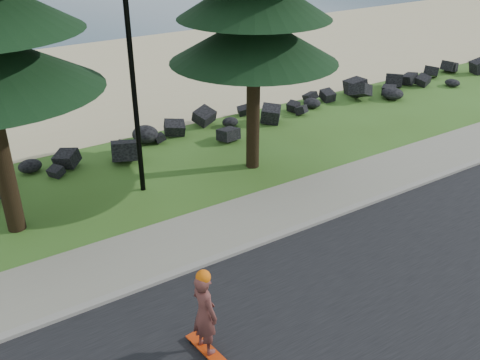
# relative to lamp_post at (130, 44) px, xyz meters

# --- Properties ---
(ground) EXTENTS (160.00, 160.00, 0.00)m
(ground) POSITION_rel_lamp_post_xyz_m (0.00, -3.20, -4.13)
(ground) COLOR #385D1D
(ground) RESTS_ON ground
(kerb) EXTENTS (160.00, 0.20, 0.10)m
(kerb) POSITION_rel_lamp_post_xyz_m (0.00, -4.10, -4.08)
(kerb) COLOR gray
(kerb) RESTS_ON ground
(sidewalk) EXTENTS (160.00, 2.00, 0.08)m
(sidewalk) POSITION_rel_lamp_post_xyz_m (0.00, -3.00, -4.09)
(sidewalk) COLOR gray
(sidewalk) RESTS_ON ground
(beach_sand) EXTENTS (160.00, 15.00, 0.01)m
(beach_sand) POSITION_rel_lamp_post_xyz_m (0.00, 11.30, -4.13)
(beach_sand) COLOR #C7B684
(beach_sand) RESTS_ON ground
(seawall_boulders) EXTENTS (60.00, 2.40, 1.10)m
(seawall_boulders) POSITION_rel_lamp_post_xyz_m (0.00, 2.40, -4.13)
(seawall_boulders) COLOR black
(seawall_boulders) RESTS_ON ground
(lamp_post) EXTENTS (0.25, 0.14, 8.14)m
(lamp_post) POSITION_rel_lamp_post_xyz_m (0.00, 0.00, 0.00)
(lamp_post) COLOR black
(lamp_post) RESTS_ON ground
(skateboarder) EXTENTS (0.45, 0.99, 1.80)m
(skateboarder) POSITION_rel_lamp_post_xyz_m (-1.58, -6.43, -3.22)
(skateboarder) COLOR red
(skateboarder) RESTS_ON ground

